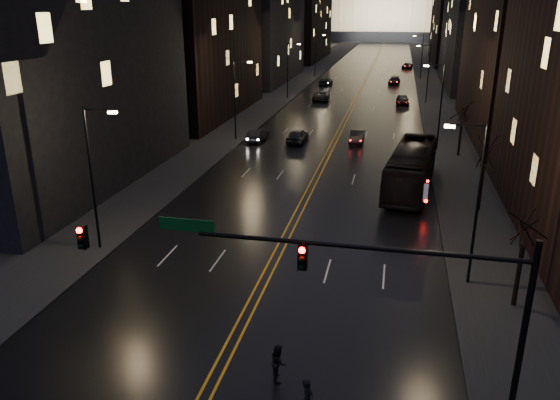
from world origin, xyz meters
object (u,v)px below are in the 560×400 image
Objects in this scene: receding_car_a at (357,137)px; pedestrian_a at (307,399)px; oncoming_car_b at (257,135)px; traffic_signal at (367,275)px; bus at (411,168)px; oncoming_car_a at (297,135)px; pedestrian_b at (279,362)px.

receding_car_a is 43.72m from pedestrian_a.
oncoming_car_b is at bearing -171.87° from receding_car_a.
traffic_signal reaches higher than pedestrian_a.
traffic_signal is 4.10× the size of receding_car_a.
bus is 7.37× the size of pedestrian_a.
oncoming_car_a is (-12.09, 14.19, -1.01)m from bus.
pedestrian_a is at bearing -87.96° from receding_car_a.
traffic_signal is at bearing -104.94° from pedestrian_b.
receding_car_a is at bearing -168.33° from oncoming_car_a.
traffic_signal is 42.07m from receding_car_a.
pedestrian_b reaches higher than oncoming_car_a.
bus reaches higher than oncoming_car_b.
pedestrian_b is at bearing 100.85° from oncoming_car_a.
pedestrian_a is at bearing -90.85° from bus.
oncoming_car_b is at bearing 7.05° from oncoming_car_a.
pedestrian_a reaches higher than oncoming_car_a.
bus is 18.67m from oncoming_car_a.
bus is at bearing 85.26° from traffic_signal.
traffic_signal reaches higher than oncoming_car_a.
pedestrian_a reaches higher than pedestrian_b.
oncoming_car_a is 2.92× the size of pedestrian_b.
oncoming_car_b is 41.57m from pedestrian_b.
pedestrian_b is at bearing 37.89° from pedestrian_a.
traffic_signal reaches higher than receding_car_a.
oncoming_car_a is 43.30m from pedestrian_a.
bus is 26.90m from pedestrian_b.
oncoming_car_b is 11.11m from receding_car_a.
receding_car_a is (11.00, 1.58, -0.02)m from oncoming_car_b.
oncoming_car_a is (-9.91, 40.55, -4.31)m from traffic_signal.
pedestrian_b is at bearing 179.17° from traffic_signal.
pedestrian_b is (-3.34, 0.05, -4.30)m from traffic_signal.
pedestrian_b is at bearing -89.94° from receding_car_a.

